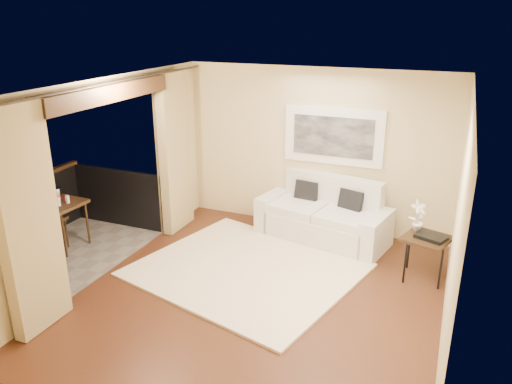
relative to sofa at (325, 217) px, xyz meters
The scene contains 18 objects.
floor 2.15m from the sofa, 98.37° to the right, with size 5.00×5.00×0.00m, color #4F2917.
room_shell 3.87m from the sofa, 139.35° to the right, with size 5.00×6.40×5.00m.
balcony 4.18m from the sofa, 149.91° to the right, with size 1.81×2.60×1.17m.
curtains 3.35m from the sofa, 139.11° to the right, with size 0.16×4.80×2.64m.
artwork 1.32m from the sofa, 92.34° to the left, with size 1.62×0.07×0.92m.
rug 1.73m from the sofa, 115.28° to the right, with size 2.89×2.52×0.04m, color #FFECCD.
sofa is the anchor object (origin of this frame).
side_table 1.81m from the sofa, 25.78° to the right, with size 0.72×0.72×0.62m.
tray 1.89m from the sofa, 25.56° to the right, with size 0.38×0.28×0.05m, color black.
orchid 1.68m from the sofa, 23.62° to the right, with size 0.24×0.16×0.46m, color white.
bistro_table 4.16m from the sofa, 152.58° to the right, with size 0.66×0.66×0.75m.
balcony_chair_far 4.43m from the sofa, 150.37° to the right, with size 0.48×0.49×1.08m.
balcony_chair_near 4.22m from the sofa, 134.53° to the right, with size 0.42×0.43×0.88m.
ice_bucket 4.26m from the sofa, 154.01° to the right, with size 0.18×0.18×0.20m, color white.
candle 4.08m from the sofa, 153.63° to the right, with size 0.06×0.06×0.07m, color red.
vase 4.28m from the sofa, 149.88° to the right, with size 0.04×0.04×0.18m, color white.
glass_a 4.15m from the sofa, 150.69° to the right, with size 0.06×0.06×0.12m, color white.
glass_b 4.04m from the sofa, 152.25° to the right, with size 0.06×0.06×0.12m, color silver.
Camera 1 is at (2.12, -5.26, 3.49)m, focal length 35.00 mm.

